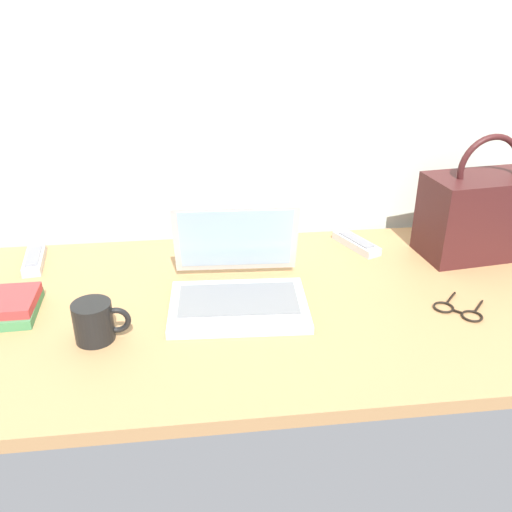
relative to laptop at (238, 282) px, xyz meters
name	(u,v)px	position (x,y,z in m)	size (l,w,h in m)	color
desk	(274,306)	(0.08, -0.02, -0.06)	(1.60, 0.76, 0.03)	#A87A4C
laptop	(238,282)	(0.00, 0.00, 0.00)	(0.32, 0.31, 0.21)	silver
coffee_mug	(95,321)	(-0.31, -0.13, 0.00)	(0.12, 0.08, 0.09)	black
remote_control_near	(356,243)	(0.36, 0.24, -0.03)	(0.11, 0.17, 0.02)	#B7B7B7
remote_control_far	(34,260)	(-0.52, 0.25, -0.03)	(0.07, 0.16, 0.02)	#B7B7B7
eyeglasses	(458,311)	(0.49, -0.12, -0.04)	(0.14, 0.14, 0.01)	black
handbag	(481,214)	(0.67, 0.17, 0.07)	(0.32, 0.19, 0.33)	#3F1919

